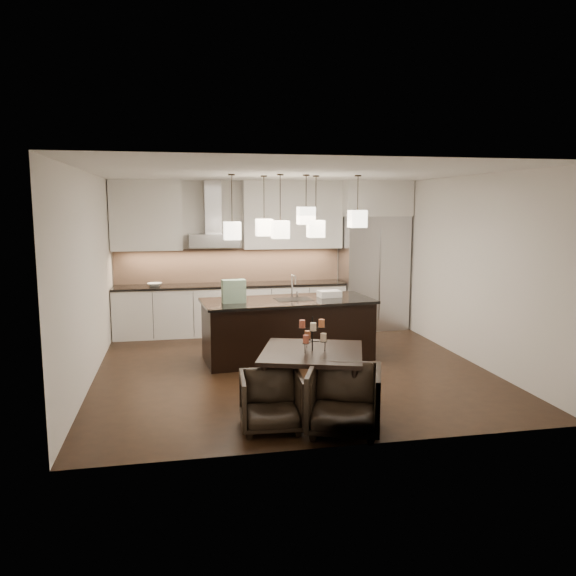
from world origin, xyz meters
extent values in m
cube|color=black|center=(0.00, 0.00, -0.01)|extent=(5.50, 5.50, 0.02)
cube|color=white|center=(0.00, 0.00, 2.81)|extent=(5.50, 5.50, 0.02)
cube|color=silver|center=(0.00, 2.76, 1.40)|extent=(5.50, 0.02, 2.80)
cube|color=silver|center=(0.00, -2.76, 1.40)|extent=(5.50, 0.02, 2.80)
cube|color=silver|center=(-2.76, 0.00, 1.40)|extent=(0.02, 5.50, 2.80)
cube|color=silver|center=(2.76, 0.00, 1.40)|extent=(0.02, 5.50, 2.80)
cube|color=#B7B7BA|center=(2.10, 2.38, 1.07)|extent=(1.20, 0.72, 2.15)
cube|color=silver|center=(2.10, 2.38, 2.47)|extent=(1.26, 0.72, 0.65)
cube|color=silver|center=(-0.62, 2.43, 0.44)|extent=(4.21, 0.62, 0.88)
cube|color=black|center=(-0.62, 2.43, 0.90)|extent=(4.21, 0.66, 0.04)
cube|color=tan|center=(-0.62, 2.73, 1.24)|extent=(4.21, 0.02, 0.63)
cube|color=silver|center=(-2.10, 2.57, 2.17)|extent=(1.25, 0.35, 1.25)
cube|color=silver|center=(0.55, 2.57, 2.17)|extent=(1.85, 0.35, 1.25)
cube|color=#B7B7BA|center=(-0.93, 2.48, 1.72)|extent=(0.90, 0.52, 0.24)
cube|color=#B7B7BA|center=(-0.93, 2.59, 2.32)|extent=(0.30, 0.28, 0.96)
imported|color=silver|center=(-1.99, 2.38, 0.95)|extent=(0.26, 0.26, 0.06)
cube|color=black|center=(0.05, 0.51, 0.44)|extent=(2.59, 1.21, 0.88)
cube|color=black|center=(0.05, 0.51, 0.90)|extent=(2.68, 1.30, 0.04)
cube|color=#216634|center=(-0.78, 0.40, 1.10)|extent=(0.36, 0.21, 0.34)
cube|color=silver|center=(0.74, 0.62, 0.98)|extent=(0.36, 0.27, 0.10)
cylinder|color=beige|center=(0.04, -1.68, 0.85)|extent=(0.09, 0.09, 0.09)
cylinder|color=#BE673A|center=(-0.11, -1.52, 0.85)|extent=(0.09, 0.09, 0.09)
cylinder|color=#AD513B|center=(-0.17, -1.73, 0.85)|extent=(0.09, 0.09, 0.09)
cylinder|color=#BE673A|center=(0.04, -1.60, 0.99)|extent=(0.09, 0.09, 0.09)
cylinder|color=#AD513B|center=(-0.19, -1.59, 0.99)|extent=(0.09, 0.09, 0.09)
cylinder|color=beige|center=(-0.10, -1.76, 0.99)|extent=(0.09, 0.09, 0.09)
imported|color=black|center=(-0.65, -2.18, 0.30)|extent=(0.69, 0.70, 0.60)
imported|color=black|center=(0.08, -2.42, 0.35)|extent=(0.97, 0.98, 0.70)
cube|color=#F5E8CB|center=(-0.78, 0.49, 1.98)|extent=(0.24, 0.24, 0.26)
cube|color=#F5E8CB|center=(-0.26, 0.79, 2.01)|extent=(0.24, 0.24, 0.26)
cube|color=#F5E8CB|center=(0.32, 0.43, 2.20)|extent=(0.24, 0.24, 0.26)
cube|color=#F5E8CB|center=(0.52, 0.64, 1.99)|extent=(0.24, 0.24, 0.26)
cube|color=#F5E8CB|center=(1.11, 0.40, 2.15)|extent=(0.24, 0.24, 0.26)
cube|color=#F5E8CB|center=(-0.08, 0.36, 2.00)|extent=(0.24, 0.24, 0.26)
camera|label=1|loc=(-1.58, -7.78, 2.35)|focal=35.00mm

